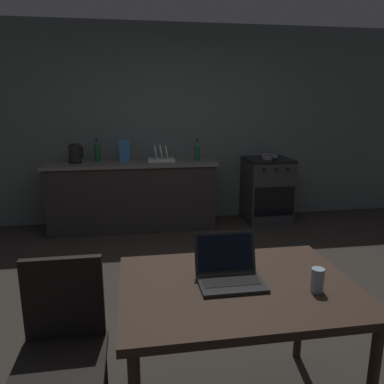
# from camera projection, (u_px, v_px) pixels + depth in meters

# --- Properties ---
(ground_plane) EXTENTS (12.00, 12.00, 0.00)m
(ground_plane) POSITION_uv_depth(u_px,v_px,m) (213.00, 311.00, 3.01)
(ground_plane) COLOR #2D2823
(back_wall) EXTENTS (6.40, 0.10, 2.63)m
(back_wall) POSITION_uv_depth(u_px,v_px,m) (196.00, 125.00, 5.22)
(back_wall) COLOR #58625F
(back_wall) RESTS_ON ground_plane
(kitchen_counter) EXTENTS (2.16, 0.64, 0.88)m
(kitchen_counter) POSITION_uv_depth(u_px,v_px,m) (133.00, 195.00, 4.95)
(kitchen_counter) COLOR #282623
(kitchen_counter) RESTS_ON ground_plane
(stove_oven) EXTENTS (0.60, 0.62, 0.88)m
(stove_oven) POSITION_uv_depth(u_px,v_px,m) (267.00, 190.00, 5.23)
(stove_oven) COLOR #2D2D30
(stove_oven) RESTS_ON ground_plane
(dining_table) EXTENTS (1.16, 0.85, 0.75)m
(dining_table) POSITION_uv_depth(u_px,v_px,m) (238.00, 298.00, 1.89)
(dining_table) COLOR #332319
(dining_table) RESTS_ON ground_plane
(chair) EXTENTS (0.40, 0.40, 0.91)m
(chair) POSITION_uv_depth(u_px,v_px,m) (63.00, 342.00, 1.77)
(chair) COLOR black
(chair) RESTS_ON ground_plane
(laptop) EXTENTS (0.32, 0.28, 0.22)m
(laptop) POSITION_uv_depth(u_px,v_px,m) (229.00, 273.00, 1.89)
(laptop) COLOR #232326
(laptop) RESTS_ON dining_table
(electric_kettle) EXTENTS (0.18, 0.16, 0.24)m
(electric_kettle) POSITION_uv_depth(u_px,v_px,m) (75.00, 154.00, 4.71)
(electric_kettle) COLOR black
(electric_kettle) RESTS_ON kitchen_counter
(bottle) EXTENTS (0.07, 0.07, 0.27)m
(bottle) POSITION_uv_depth(u_px,v_px,m) (197.00, 151.00, 4.90)
(bottle) COLOR #19592D
(bottle) RESTS_ON kitchen_counter
(frying_pan) EXTENTS (0.22, 0.40, 0.05)m
(frying_pan) POSITION_uv_depth(u_px,v_px,m) (270.00, 157.00, 5.10)
(frying_pan) COLOR gray
(frying_pan) RESTS_ON stove_oven
(drinking_glass) EXTENTS (0.06, 0.06, 0.12)m
(drinking_glass) POSITION_uv_depth(u_px,v_px,m) (317.00, 280.00, 1.78)
(drinking_glass) COLOR #99B7C6
(drinking_glass) RESTS_ON dining_table
(cereal_box) EXTENTS (0.13, 0.05, 0.28)m
(cereal_box) POSITION_uv_depth(u_px,v_px,m) (124.00, 151.00, 4.82)
(cereal_box) COLOR #3372B2
(cereal_box) RESTS_ON kitchen_counter
(dish_rack) EXTENTS (0.34, 0.26, 0.21)m
(dish_rack) POSITION_uv_depth(u_px,v_px,m) (161.00, 157.00, 4.89)
(dish_rack) COLOR silver
(dish_rack) RESTS_ON kitchen_counter
(bottle_b) EXTENTS (0.07, 0.07, 0.29)m
(bottle_b) POSITION_uv_depth(u_px,v_px,m) (97.00, 151.00, 4.82)
(bottle_b) COLOR #19592D
(bottle_b) RESTS_ON kitchen_counter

